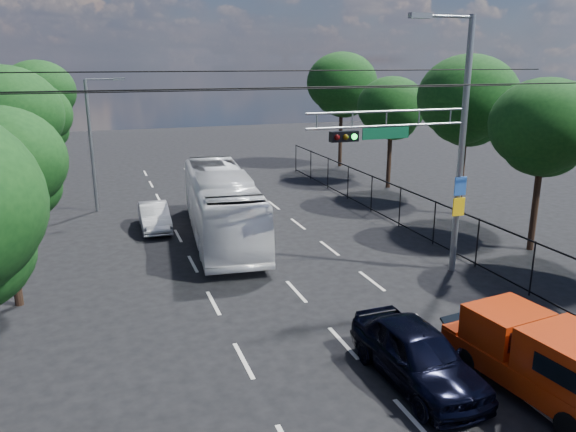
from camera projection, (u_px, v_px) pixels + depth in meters
name	position (u px, v px, depth m)	size (l,w,h in m)	color
ground	(417.00, 424.00, 12.70)	(120.00, 120.00, 0.00)	black
lane_markings	(251.00, 242.00, 25.44)	(6.12, 38.00, 0.01)	beige
signal_mast	(434.00, 138.00, 20.24)	(6.43, 0.39, 9.50)	slate
streetlight_left	(94.00, 139.00, 29.66)	(2.09, 0.22, 7.08)	slate
utility_wires	(289.00, 82.00, 18.80)	(22.00, 5.04, 0.74)	black
fence_right	(420.00, 215.00, 25.91)	(0.06, 34.03, 2.00)	black
tree_right_b	(544.00, 133.00, 23.11)	(4.50, 4.50, 7.31)	black
tree_right_c	(467.00, 105.00, 28.57)	(5.10, 5.10, 8.29)	black
tree_right_d	(391.00, 112.00, 35.05)	(4.32, 4.32, 7.02)	black
tree_right_e	(342.00, 88.00, 42.11)	(5.28, 5.28, 8.58)	black
tree_left_b	(2.00, 171.00, 17.69)	(4.08, 4.08, 6.63)	black
tree_left_c	(6.00, 123.00, 23.65)	(4.80, 4.80, 7.80)	black
tree_left_d	(34.00, 120.00, 31.24)	(4.20, 4.20, 6.83)	black
tree_left_e	(40.00, 97.00, 38.24)	(4.92, 4.92, 7.99)	black
red_pickup	(545.00, 359.00, 13.48)	(2.49, 5.39, 1.94)	black
navy_hatchback	(417.00, 354.00, 14.19)	(1.82, 4.53, 1.54)	black
white_bus	(221.00, 205.00, 25.71)	(2.61, 11.18, 3.11)	white
white_van	(154.00, 217.00, 27.21)	(1.33, 3.83, 1.26)	silver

